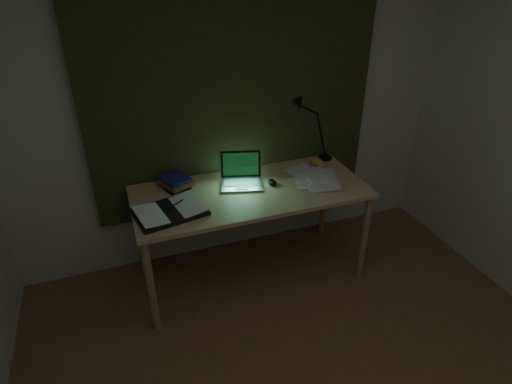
% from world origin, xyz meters
% --- Properties ---
extents(wall_back, '(3.50, 0.00, 2.50)m').
position_xyz_m(wall_back, '(0.00, 2.00, 1.25)').
color(wall_back, silver).
rests_on(wall_back, ground).
extents(curtain, '(2.20, 0.06, 2.00)m').
position_xyz_m(curtain, '(0.00, 1.96, 1.45)').
color(curtain, '#2E3118').
rests_on(curtain, wall_back).
extents(desk, '(1.69, 0.74, 0.77)m').
position_xyz_m(desk, '(-0.03, 1.55, 0.39)').
color(desk, '#DBAF76').
rests_on(desk, floor).
extents(laptop, '(0.39, 0.42, 0.22)m').
position_xyz_m(laptop, '(-0.07, 1.64, 0.88)').
color(laptop, silver).
rests_on(laptop, desk).
extents(open_textbook, '(0.50, 0.40, 0.04)m').
position_xyz_m(open_textbook, '(-0.63, 1.43, 0.79)').
color(open_textbook, white).
rests_on(open_textbook, desk).
extents(book_stack, '(0.23, 0.26, 0.09)m').
position_xyz_m(book_stack, '(-0.53, 1.78, 0.82)').
color(book_stack, white).
rests_on(book_stack, desk).
extents(loose_papers, '(0.40, 0.42, 0.02)m').
position_xyz_m(loose_papers, '(0.46, 1.57, 0.78)').
color(loose_papers, white).
rests_on(loose_papers, desk).
extents(mouse, '(0.06, 0.10, 0.04)m').
position_xyz_m(mouse, '(0.15, 1.57, 0.79)').
color(mouse, black).
rests_on(mouse, desk).
extents(sticky_yellow, '(0.10, 0.10, 0.02)m').
position_xyz_m(sticky_yellow, '(0.63, 1.80, 0.78)').
color(sticky_yellow, yellow).
rests_on(sticky_yellow, desk).
extents(sticky_pink, '(0.08, 0.08, 0.01)m').
position_xyz_m(sticky_pink, '(0.58, 1.75, 0.78)').
color(sticky_pink, '#DA546D').
rests_on(sticky_pink, desk).
extents(desk_lamp, '(0.43, 0.35, 0.58)m').
position_xyz_m(desk_lamp, '(0.73, 1.85, 1.06)').
color(desk_lamp, black).
rests_on(desk_lamp, desk).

